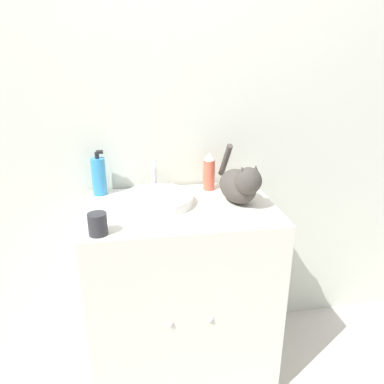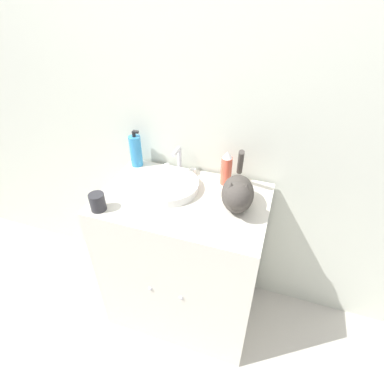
% 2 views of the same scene
% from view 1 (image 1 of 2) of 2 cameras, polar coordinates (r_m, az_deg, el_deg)
% --- Properties ---
extents(wall_back, '(6.00, 0.05, 2.50)m').
position_cam_1_polar(wall_back, '(1.88, -3.21, 11.36)').
color(wall_back, silver).
rests_on(wall_back, ground_plane).
extents(vanity_cabinet, '(0.85, 0.56, 0.90)m').
position_cam_1_polar(vanity_cabinet, '(1.90, -1.58, -14.92)').
color(vanity_cabinet, silver).
rests_on(vanity_cabinet, ground_plane).
extents(sink_basin, '(0.32, 0.32, 0.04)m').
position_cam_1_polar(sink_basin, '(1.70, -5.31, -1.17)').
color(sink_basin, white).
rests_on(sink_basin, vanity_cabinet).
extents(faucet, '(0.19, 0.10, 0.16)m').
position_cam_1_polar(faucet, '(1.84, -5.78, 2.14)').
color(faucet, silver).
rests_on(faucet, vanity_cabinet).
extents(cat, '(0.19, 0.37, 0.25)m').
position_cam_1_polar(cat, '(1.69, 7.30, 1.20)').
color(cat, '#47423D').
rests_on(cat, vanity_cabinet).
extents(soap_bottle, '(0.07, 0.07, 0.22)m').
position_cam_1_polar(soap_bottle, '(1.84, -14.01, 2.39)').
color(soap_bottle, '#338CCC').
rests_on(soap_bottle, vanity_cabinet).
extents(spray_bottle, '(0.06, 0.06, 0.19)m').
position_cam_1_polar(spray_bottle, '(1.85, 2.61, 3.08)').
color(spray_bottle, '#EF6047').
rests_on(spray_bottle, vanity_cabinet).
extents(cup, '(0.07, 0.07, 0.09)m').
position_cam_1_polar(cup, '(1.45, -14.18, -4.76)').
color(cup, '#2D2D33').
rests_on(cup, vanity_cabinet).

